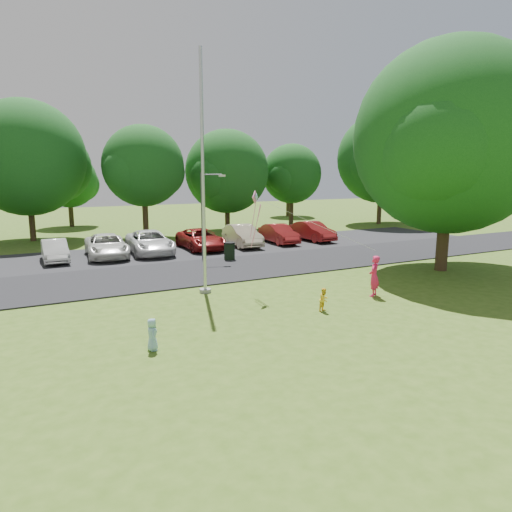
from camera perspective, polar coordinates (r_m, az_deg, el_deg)
name	(u,v)px	position (r m, az deg, el deg)	size (l,w,h in m)	color
ground	(343,312)	(17.33, 10.77, -6.91)	(120.00, 120.00, 0.00)	#395817
park_road	(239,267)	(24.78, -2.13, -1.43)	(60.00, 6.00, 0.06)	black
parking_strip	(198,250)	(30.69, -7.32, 0.78)	(42.00, 7.00, 0.06)	black
flagpole	(203,195)	(19.23, -6.60, 7.54)	(0.50, 0.50, 10.00)	#B7BABF
street_lamp	(205,208)	(26.77, -6.35, 5.98)	(1.39, 0.59, 5.12)	#3F3F44
trash_can	(229,251)	(26.89, -3.34, 0.59)	(0.67, 0.67, 1.07)	black
big_tree	(450,143)	(25.54, 23.10, 12.88)	(10.17, 9.68, 11.67)	#332316
tree_row	(178,165)	(39.05, -9.78, 11.12)	(64.35, 11.94, 10.88)	#332316
horizon_trees	(172,180)	(49.00, -10.42, 9.27)	(77.46, 7.20, 7.02)	#332316
parked_cars	(192,240)	(30.34, -8.04, 2.04)	(19.35, 5.33, 1.48)	silver
woman	(374,276)	(19.62, 14.54, -2.44)	(0.62, 0.41, 1.71)	#E81E57
child_yellow	(324,300)	(17.22, 8.50, -5.41)	(0.43, 0.34, 0.89)	yellow
child_blue	(152,335)	(13.71, -12.84, -9.55)	(0.47, 0.31, 0.96)	#85B7CD
kite	(258,209)	(18.90, 0.28, 5.86)	(4.47, 2.82, 2.44)	pink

